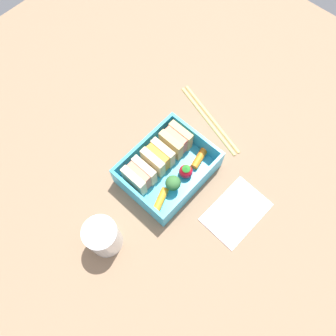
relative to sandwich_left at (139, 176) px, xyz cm
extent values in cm
cube|color=#86684E|center=(5.08, -2.61, -4.60)|extent=(120.00, 120.00, 2.00)
cube|color=#2D9FC9|center=(5.08, -2.61, -3.00)|extent=(17.04, 13.40, 1.20)
cube|color=#2D9FC9|center=(5.08, 3.79, -0.24)|extent=(17.04, 0.60, 4.31)
cube|color=#2D9FC9|center=(5.08, -9.01, -0.24)|extent=(17.04, 0.60, 4.31)
cube|color=#2D9FC9|center=(-3.14, -2.61, -0.24)|extent=(0.60, 12.20, 4.31)
cube|color=#2D9FC9|center=(13.30, -2.61, -0.24)|extent=(0.60, 12.20, 4.31)
cube|color=beige|center=(-1.40, 0.00, 0.00)|extent=(1.40, 5.22, 4.80)
cube|color=#D87259|center=(0.00, 0.00, 0.00)|extent=(1.40, 4.80, 4.41)
cube|color=beige|center=(1.40, 0.00, 0.00)|extent=(1.40, 5.22, 4.80)
cube|color=beige|center=(3.68, 0.00, 0.00)|extent=(1.40, 5.22, 4.80)
cube|color=orange|center=(5.08, 0.00, 0.00)|extent=(1.40, 4.80, 4.41)
cube|color=beige|center=(6.49, 0.00, 0.00)|extent=(1.40, 5.22, 4.80)
cube|color=tan|center=(8.76, 0.00, 0.00)|extent=(1.40, 5.22, 4.80)
cube|color=#D87259|center=(10.16, 0.00, 0.00)|extent=(1.40, 4.80, 4.41)
cube|color=tan|center=(11.57, 0.00, 0.00)|extent=(1.40, 5.22, 4.80)
cylinder|color=orange|center=(-0.71, -5.84, -1.67)|extent=(5.56, 3.19, 1.46)
cylinder|color=#97C563|center=(3.14, -5.65, -1.61)|extent=(1.06, 1.06, 1.58)
sphere|color=#356933|center=(3.14, -5.65, 0.20)|extent=(2.91, 2.91, 2.91)
sphere|color=red|center=(6.91, -5.58, -1.06)|extent=(2.68, 2.68, 2.68)
cone|color=#2C862C|center=(6.91, -5.58, 0.59)|extent=(1.61, 1.61, 0.60)
cylinder|color=orange|center=(11.11, -5.48, -1.65)|extent=(4.89, 2.45, 1.49)
cylinder|color=tan|center=(19.79, -0.58, -3.25)|extent=(5.86, 19.02, 0.70)
cylinder|color=tan|center=(20.79, -0.86, -3.25)|extent=(5.86, 19.02, 0.70)
cylinder|color=white|center=(-12.33, -3.53, 0.38)|extent=(5.85, 5.85, 7.96)
cube|color=silver|center=(7.96, -17.47, -3.40)|extent=(12.59, 8.76, 0.40)
camera|label=1|loc=(-13.28, -19.46, 56.52)|focal=35.00mm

